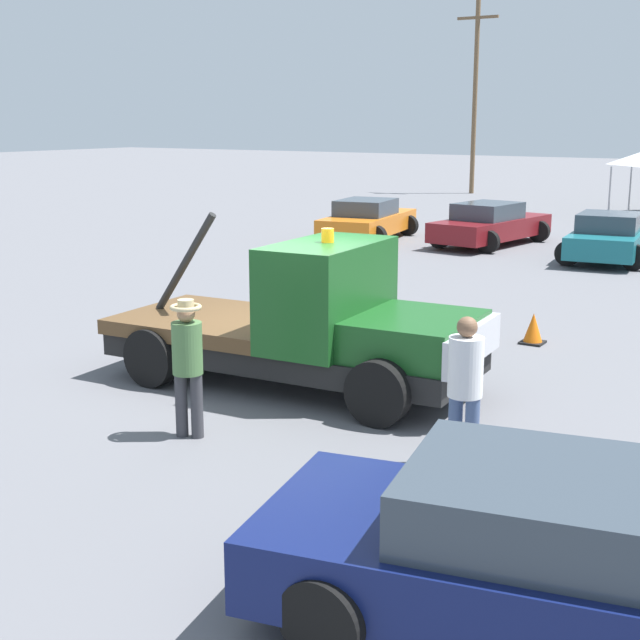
% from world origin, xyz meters
% --- Properties ---
extents(ground_plane, '(160.00, 160.00, 0.00)m').
position_xyz_m(ground_plane, '(0.00, 0.00, 0.00)').
color(ground_plane, slate).
extents(tow_truck, '(5.73, 2.62, 2.51)m').
position_xyz_m(tow_truck, '(0.34, 0.02, 0.93)').
color(tow_truck, black).
rests_on(tow_truck, ground).
extents(foreground_car, '(5.15, 2.89, 1.34)m').
position_xyz_m(foreground_car, '(5.47, -4.44, 0.65)').
color(foreground_car, '#0F194C').
rests_on(foreground_car, ground).
extents(person_near_truck, '(0.39, 0.39, 1.77)m').
position_xyz_m(person_near_truck, '(3.47, -1.69, 1.02)').
color(person_near_truck, '#475B84').
rests_on(person_near_truck, ground).
extents(person_at_hood, '(0.39, 0.39, 1.75)m').
position_xyz_m(person_at_hood, '(0.17, -2.54, 1.03)').
color(person_at_hood, '#38383D').
rests_on(person_at_hood, ground).
extents(parked_car_orange, '(2.86, 4.96, 1.34)m').
position_xyz_m(parked_car_orange, '(-6.89, 14.74, 0.65)').
color(parked_car_orange, orange).
rests_on(parked_car_orange, ground).
extents(parked_car_maroon, '(2.79, 5.00, 1.34)m').
position_xyz_m(parked_car_maroon, '(-3.07, 15.74, 0.65)').
color(parked_car_maroon, maroon).
rests_on(parked_car_maroon, ground).
extents(parked_car_teal, '(2.71, 4.58, 1.34)m').
position_xyz_m(parked_car_teal, '(0.89, 14.60, 0.65)').
color(parked_car_teal, '#196670').
rests_on(parked_car_teal, ground).
extents(traffic_cone, '(0.40, 0.40, 0.55)m').
position_xyz_m(traffic_cone, '(2.24, 4.32, 0.25)').
color(traffic_cone, black).
rests_on(traffic_cone, ground).
extents(utility_pole, '(2.20, 0.24, 10.09)m').
position_xyz_m(utility_pole, '(-11.23, 33.88, 5.31)').
color(utility_pole, brown).
rests_on(utility_pole, ground).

